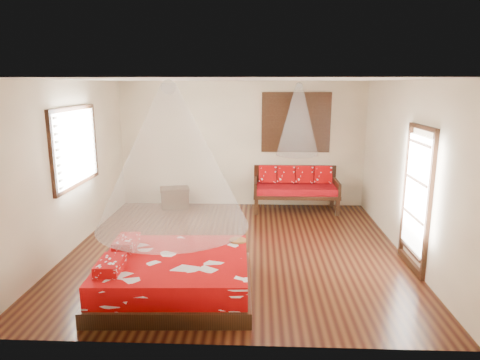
% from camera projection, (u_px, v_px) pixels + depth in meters
% --- Properties ---
extents(room, '(5.54, 5.54, 2.84)m').
position_uv_depth(room, '(236.00, 168.00, 6.96)').
color(room, black).
rests_on(room, ground).
extents(bed, '(2.07, 1.89, 0.63)m').
position_uv_depth(bed, '(174.00, 275.00, 5.68)').
color(bed, black).
rests_on(bed, floor).
extents(daybed, '(1.84, 0.82, 0.96)m').
position_uv_depth(daybed, '(295.00, 187.00, 9.42)').
color(daybed, black).
rests_on(daybed, floor).
extents(storage_chest, '(0.74, 0.62, 0.45)m').
position_uv_depth(storage_chest, '(175.00, 197.00, 9.67)').
color(storage_chest, black).
rests_on(storage_chest, floor).
extents(shutter_panel, '(1.52, 0.06, 1.32)m').
position_uv_depth(shutter_panel, '(296.00, 122.00, 9.45)').
color(shutter_panel, black).
rests_on(shutter_panel, wall_back).
extents(window_left, '(0.10, 1.74, 1.34)m').
position_uv_depth(window_left, '(76.00, 147.00, 7.20)').
color(window_left, black).
rests_on(window_left, wall_left).
extents(glazed_door, '(0.08, 1.02, 2.16)m').
position_uv_depth(glazed_door, '(416.00, 199.00, 6.33)').
color(glazed_door, black).
rests_on(glazed_door, floor).
extents(wine_tray, '(0.24, 0.24, 0.20)m').
position_uv_depth(wine_tray, '(238.00, 238.00, 6.20)').
color(wine_tray, brown).
rests_on(wine_tray, bed).
extents(mosquito_net_main, '(1.95, 1.95, 1.80)m').
position_uv_depth(mosquito_net_main, '(171.00, 157.00, 5.33)').
color(mosquito_net_main, white).
rests_on(mosquito_net_main, ceiling).
extents(mosquito_net_daybed, '(0.90, 0.90, 1.50)m').
position_uv_depth(mosquito_net_daybed, '(298.00, 120.00, 8.97)').
color(mosquito_net_daybed, white).
rests_on(mosquito_net_daybed, ceiling).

